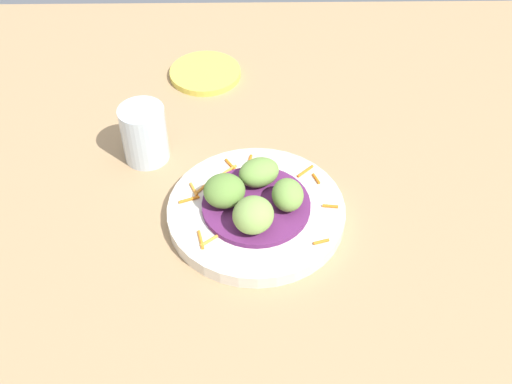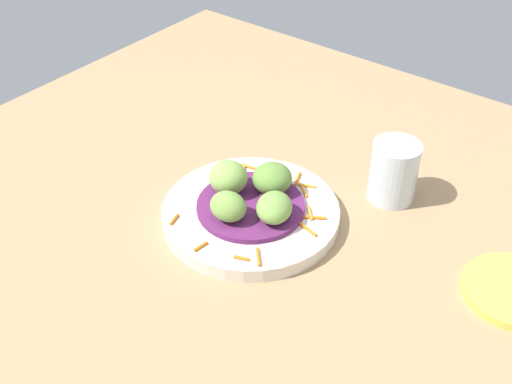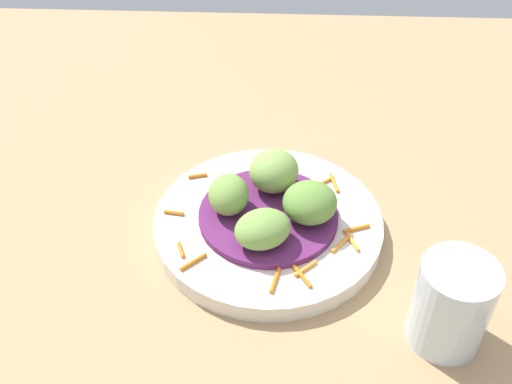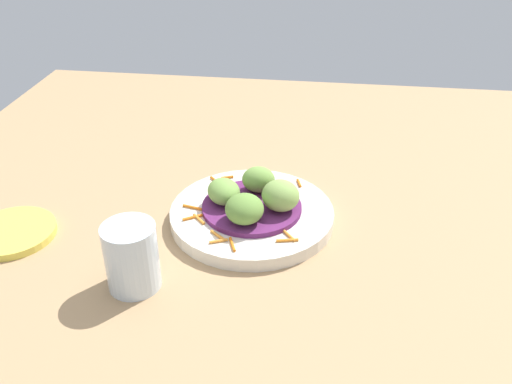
# 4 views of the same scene
# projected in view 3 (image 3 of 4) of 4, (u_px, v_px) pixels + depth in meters

# --- Properties ---
(table_surface) EXTENTS (1.10, 1.10, 0.02)m
(table_surface) POSITION_uv_depth(u_px,v_px,m) (228.00, 253.00, 0.63)
(table_surface) COLOR tan
(table_surface) RESTS_ON ground
(main_plate) EXTENTS (0.24, 0.24, 0.02)m
(main_plate) POSITION_uv_depth(u_px,v_px,m) (268.00, 225.00, 0.64)
(main_plate) COLOR silver
(main_plate) RESTS_ON table_surface
(cabbage_bed) EXTENTS (0.14, 0.14, 0.01)m
(cabbage_bed) POSITION_uv_depth(u_px,v_px,m) (268.00, 215.00, 0.63)
(cabbage_bed) COLOR #60235B
(cabbage_bed) RESTS_ON main_plate
(carrot_garnish) EXTENTS (0.21, 0.17, 0.00)m
(carrot_garnish) POSITION_uv_depth(u_px,v_px,m) (284.00, 233.00, 0.61)
(carrot_garnish) COLOR orange
(carrot_garnish) RESTS_ON main_plate
(guac_scoop_left) EXTENTS (0.04, 0.05, 0.04)m
(guac_scoop_left) POSITION_uv_depth(u_px,v_px,m) (228.00, 195.00, 0.62)
(guac_scoop_left) COLOR #759E47
(guac_scoop_left) RESTS_ON cabbage_bed
(guac_scoop_center) EXTENTS (0.07, 0.07, 0.03)m
(guac_scoop_center) POSITION_uv_depth(u_px,v_px,m) (263.00, 229.00, 0.58)
(guac_scoop_center) COLOR #759E47
(guac_scoop_center) RESTS_ON cabbage_bed
(guac_scoop_right) EXTENTS (0.07, 0.06, 0.04)m
(guac_scoop_right) POSITION_uv_depth(u_px,v_px,m) (310.00, 203.00, 0.61)
(guac_scoop_right) COLOR olive
(guac_scoop_right) RESTS_ON cabbage_bed
(guac_scoop_back) EXTENTS (0.07, 0.07, 0.04)m
(guac_scoop_back) POSITION_uv_depth(u_px,v_px,m) (274.00, 171.00, 0.64)
(guac_scoop_back) COLOR #84A851
(guac_scoop_back) RESTS_ON cabbage_bed
(water_glass) EXTENTS (0.07, 0.07, 0.09)m
(water_glass) POSITION_uv_depth(u_px,v_px,m) (451.00, 304.00, 0.52)
(water_glass) COLOR silver
(water_glass) RESTS_ON table_surface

